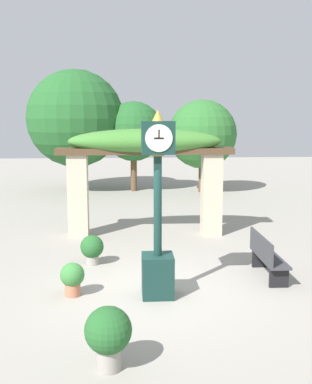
{
  "coord_description": "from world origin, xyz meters",
  "views": [
    {
      "loc": [
        -0.53,
        -8.86,
        3.34
      ],
      "look_at": [
        0.04,
        0.24,
        1.9
      ],
      "focal_mm": 45.0,
      "sensor_mm": 36.0,
      "label": 1
    }
  ],
  "objects_px": {
    "park_bench": "(267,256)",
    "potted_plant_near_right": "(92,248)",
    "potted_plant_far_left": "(108,333)",
    "potted_plant_near_left": "(72,277)",
    "pedestal_clock": "(158,215)"
  },
  "relations": [
    {
      "from": "park_bench",
      "to": "potted_plant_near_right",
      "type": "bearing_deg",
      "value": 73.81
    },
    {
      "from": "potted_plant_near_right",
      "to": "potted_plant_far_left",
      "type": "distance_m",
      "value": 4.68
    },
    {
      "from": "potted_plant_near_left",
      "to": "park_bench",
      "type": "xyz_separation_m",
      "value": [
        3.94,
        0.85,
        0.08
      ]
    },
    {
      "from": "pedestal_clock",
      "to": "park_bench",
      "type": "xyz_separation_m",
      "value": [
        2.35,
        0.95,
        -1.11
      ]
    },
    {
      "from": "park_bench",
      "to": "potted_plant_far_left",
      "type": "bearing_deg",
      "value": 138.35
    },
    {
      "from": "potted_plant_near_right",
      "to": "park_bench",
      "type": "distance_m",
      "value": 3.86
    },
    {
      "from": "potted_plant_near_right",
      "to": "potted_plant_near_left",
      "type": "bearing_deg",
      "value": -96.95
    },
    {
      "from": "potted_plant_near_left",
      "to": "potted_plant_far_left",
      "type": "bearing_deg",
      "value": -74.24
    },
    {
      "from": "pedestal_clock",
      "to": "park_bench",
      "type": "bearing_deg",
      "value": 22.11
    },
    {
      "from": "potted_plant_near_left",
      "to": "potted_plant_near_right",
      "type": "bearing_deg",
      "value": 83.05
    },
    {
      "from": "potted_plant_near_right",
      "to": "potted_plant_far_left",
      "type": "bearing_deg",
      "value": -83.44
    },
    {
      "from": "pedestal_clock",
      "to": "potted_plant_near_left",
      "type": "height_order",
      "value": "pedestal_clock"
    },
    {
      "from": "pedestal_clock",
      "to": "potted_plant_far_left",
      "type": "relative_size",
      "value": 3.95
    },
    {
      "from": "potted_plant_near_right",
      "to": "park_bench",
      "type": "xyz_separation_m",
      "value": [
        3.71,
        -1.08,
        0.06
      ]
    },
    {
      "from": "pedestal_clock",
      "to": "potted_plant_near_left",
      "type": "bearing_deg",
      "value": 176.09
    }
  ]
}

